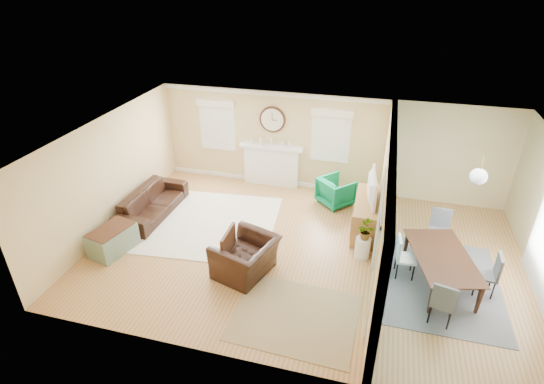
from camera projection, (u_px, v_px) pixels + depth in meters
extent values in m
plane|color=#9D6D3C|center=(304.00, 252.00, 9.10)|extent=(9.00, 9.00, 0.00)
cube|color=#D6BC7B|center=(328.00, 144.00, 11.02)|extent=(9.00, 0.02, 2.60)
cube|color=#D6BC7B|center=(266.00, 302.00, 5.94)|extent=(9.00, 0.02, 2.60)
cube|color=#D6BC7B|center=(109.00, 174.00, 9.50)|extent=(0.02, 6.00, 2.60)
cube|color=white|center=(309.00, 139.00, 7.85)|extent=(9.00, 6.00, 0.02)
cube|color=#D6BC7B|center=(386.00, 178.00, 9.32)|extent=(0.12, 3.20, 2.60)
cube|color=#D6BC7B|center=(377.00, 297.00, 6.02)|extent=(0.12, 1.00, 2.60)
cube|color=#D6BC7B|center=(390.00, 185.00, 6.68)|extent=(0.12, 1.80, 0.40)
cube|color=white|center=(378.00, 223.00, 8.08)|extent=(0.04, 0.12, 2.20)
cube|color=white|center=(373.00, 285.00, 6.56)|extent=(0.04, 0.12, 2.20)
cube|color=white|center=(384.00, 195.00, 6.79)|extent=(0.04, 1.92, 0.12)
cube|color=#6ABABA|center=(387.00, 210.00, 8.12)|extent=(0.02, 6.00, 2.60)
cube|color=white|center=(272.00, 166.00, 11.62)|extent=(1.50, 0.24, 1.10)
cube|color=white|center=(271.00, 147.00, 11.31)|extent=(1.70, 0.30, 0.08)
cube|color=black|center=(273.00, 166.00, 11.73)|extent=(0.85, 0.02, 0.75)
cube|color=gold|center=(272.00, 170.00, 11.67)|extent=(0.85, 0.02, 0.62)
cylinder|color=#4D2A1A|center=(272.00, 119.00, 11.07)|extent=(0.70, 0.06, 0.70)
cylinder|color=silver|center=(272.00, 120.00, 11.04)|extent=(0.60, 0.01, 0.60)
cube|color=black|center=(272.00, 116.00, 10.99)|extent=(0.02, 0.01, 0.20)
cube|color=black|center=(274.00, 120.00, 11.02)|extent=(0.12, 0.01, 0.02)
cube|color=white|center=(218.00, 125.00, 11.57)|extent=(0.90, 0.03, 1.30)
cube|color=white|center=(217.00, 125.00, 11.55)|extent=(1.00, 0.04, 1.40)
cube|color=white|center=(215.00, 103.00, 11.21)|extent=(1.05, 0.10, 0.18)
cube|color=white|center=(331.00, 136.00, 10.87)|extent=(0.90, 0.03, 1.30)
cube|color=white|center=(331.00, 136.00, 10.84)|extent=(1.00, 0.04, 1.40)
cube|color=white|center=(332.00, 113.00, 10.51)|extent=(1.05, 0.10, 0.18)
cylinder|color=gold|center=(482.00, 164.00, 7.24)|extent=(0.02, 0.02, 0.30)
sphere|color=white|center=(478.00, 177.00, 7.37)|extent=(0.30, 0.30, 0.30)
cube|color=white|center=(205.00, 223.00, 10.11)|extent=(3.59, 3.19, 0.02)
cube|color=#997B59|center=(295.00, 317.00, 7.45)|extent=(2.21, 1.83, 0.01)
cube|color=slate|center=(438.00, 282.00, 8.25)|extent=(2.26, 2.82, 0.01)
imported|color=black|center=(152.00, 202.00, 10.33)|extent=(0.90, 2.20, 0.64)
imported|color=black|center=(246.00, 257.00, 8.33)|extent=(1.32, 1.41, 0.76)
imported|color=#0A634D|center=(336.00, 191.00, 10.75)|extent=(1.09, 1.10, 0.71)
cube|color=slate|center=(113.00, 240.00, 9.02)|extent=(0.80, 1.08, 0.54)
cube|color=#4D2A1A|center=(110.00, 229.00, 8.89)|extent=(0.76, 1.03, 0.02)
cube|color=#A9743B|center=(366.00, 215.00, 9.65)|extent=(0.53, 1.60, 0.80)
cube|color=#4D2A1A|center=(352.00, 219.00, 9.24)|extent=(0.01, 0.43, 0.22)
cube|color=#4D2A1A|center=(351.00, 229.00, 9.37)|extent=(0.01, 0.43, 0.22)
cube|color=#4D2A1A|center=(354.00, 208.00, 9.64)|extent=(0.01, 0.43, 0.22)
cube|color=#4D2A1A|center=(353.00, 218.00, 9.77)|extent=(0.01, 0.43, 0.22)
cube|color=#4D2A1A|center=(356.00, 198.00, 10.05)|extent=(0.01, 0.43, 0.22)
cube|color=#4D2A1A|center=(355.00, 208.00, 10.18)|extent=(0.01, 0.43, 0.22)
imported|color=black|center=(368.00, 187.00, 9.31)|extent=(0.26, 1.13, 0.65)
cylinder|color=white|center=(363.00, 247.00, 8.86)|extent=(0.31, 0.31, 0.46)
imported|color=#337F33|center=(365.00, 230.00, 8.65)|extent=(0.45, 0.46, 0.39)
imported|color=#4D2A1A|center=(441.00, 269.00, 8.10)|extent=(1.43, 2.01, 0.64)
cube|color=slate|center=(439.00, 232.00, 9.01)|extent=(0.43, 0.43, 0.05)
cube|color=slate|center=(441.00, 222.00, 8.89)|extent=(0.41, 0.08, 0.48)
cylinder|color=black|center=(445.00, 238.00, 9.21)|extent=(0.03, 0.03, 0.41)
cylinder|color=black|center=(445.00, 247.00, 8.93)|extent=(0.03, 0.03, 0.41)
cylinder|color=black|center=(429.00, 235.00, 9.30)|extent=(0.03, 0.03, 0.41)
cylinder|color=black|center=(429.00, 244.00, 9.03)|extent=(0.03, 0.03, 0.41)
cube|color=slate|center=(443.00, 302.00, 7.18)|extent=(0.47, 0.47, 0.05)
cube|color=slate|center=(445.00, 292.00, 7.07)|extent=(0.39, 0.14, 0.46)
cylinder|color=black|center=(429.00, 315.00, 7.23)|extent=(0.03, 0.03, 0.39)
cylinder|color=black|center=(432.00, 303.00, 7.48)|extent=(0.03, 0.03, 0.39)
cylinder|color=black|center=(449.00, 321.00, 7.10)|extent=(0.03, 0.03, 0.39)
cylinder|color=black|center=(451.00, 309.00, 7.35)|extent=(0.03, 0.03, 0.39)
cube|color=white|center=(406.00, 258.00, 8.25)|extent=(0.41, 0.41, 0.05)
cube|color=white|center=(408.00, 249.00, 8.14)|extent=(0.08, 0.38, 0.45)
cylinder|color=black|center=(395.00, 262.00, 8.51)|extent=(0.03, 0.03, 0.38)
cylinder|color=black|center=(411.00, 263.00, 8.46)|extent=(0.03, 0.03, 0.38)
cylinder|color=black|center=(397.00, 271.00, 8.24)|extent=(0.03, 0.03, 0.38)
cylinder|color=black|center=(413.00, 273.00, 8.19)|extent=(0.03, 0.03, 0.38)
cube|color=slate|center=(485.00, 275.00, 7.81)|extent=(0.41, 0.41, 0.05)
cube|color=slate|center=(488.00, 265.00, 7.70)|extent=(0.07, 0.39, 0.46)
cylinder|color=black|center=(493.00, 291.00, 7.74)|extent=(0.03, 0.03, 0.39)
cylinder|color=black|center=(474.00, 288.00, 7.83)|extent=(0.03, 0.03, 0.39)
cylinder|color=black|center=(491.00, 281.00, 8.00)|extent=(0.03, 0.03, 0.39)
cylinder|color=black|center=(473.00, 277.00, 8.09)|extent=(0.03, 0.03, 0.39)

